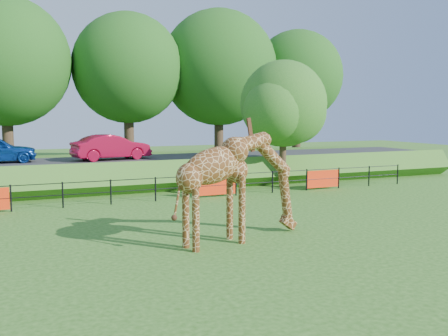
# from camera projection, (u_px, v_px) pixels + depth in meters

# --- Properties ---
(ground) EXTENTS (90.00, 90.00, 0.00)m
(ground) POSITION_uv_depth(u_px,v_px,m) (227.00, 243.00, 15.21)
(ground) COLOR #2A5916
(ground) RESTS_ON ground
(giraffe) EXTENTS (4.81, 1.90, 3.38)m
(giraffe) POSITION_uv_depth(u_px,v_px,m) (239.00, 187.00, 15.37)
(giraffe) COLOR #562E11
(giraffe) RESTS_ON ground
(perimeter_fence) EXTENTS (28.07, 0.10, 1.10)m
(perimeter_fence) POSITION_uv_depth(u_px,v_px,m) (155.00, 189.00, 22.44)
(perimeter_fence) COLOR black
(perimeter_fence) RESTS_ON ground
(embankment) EXTENTS (40.00, 9.00, 1.30)m
(embankment) POSITION_uv_depth(u_px,v_px,m) (121.00, 170.00, 29.27)
(embankment) COLOR #2A5916
(embankment) RESTS_ON ground
(road) EXTENTS (40.00, 5.00, 0.12)m
(road) POSITION_uv_depth(u_px,v_px,m) (126.00, 160.00, 27.83)
(road) COLOR #2B2B2D
(road) RESTS_ON embankment
(car_red) EXTENTS (4.40, 2.24, 1.38)m
(car_red) POSITION_uv_depth(u_px,v_px,m) (111.00, 147.00, 27.25)
(car_red) COLOR #AF0C2F
(car_red) RESTS_ON road
(visitor) EXTENTS (0.67, 0.56, 1.55)m
(visitor) POSITION_uv_depth(u_px,v_px,m) (214.00, 179.00, 24.15)
(visitor) COLOR black
(visitor) RESTS_ON ground
(tree_east) EXTENTS (5.40, 4.71, 6.76)m
(tree_east) POSITION_uv_depth(u_px,v_px,m) (285.00, 107.00, 26.53)
(tree_east) COLOR #362318
(tree_east) RESTS_ON ground
(bg_tree_line) EXTENTS (37.30, 8.80, 11.82)m
(bg_tree_line) POSITION_uv_depth(u_px,v_px,m) (126.00, 67.00, 35.24)
(bg_tree_line) COLOR #362318
(bg_tree_line) RESTS_ON ground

